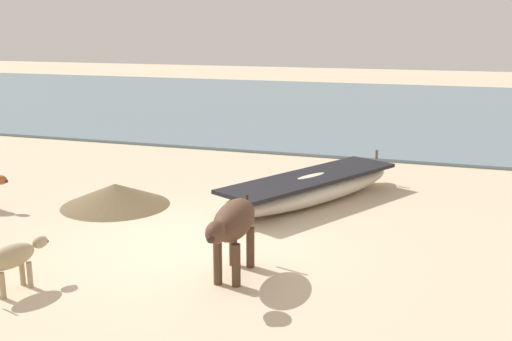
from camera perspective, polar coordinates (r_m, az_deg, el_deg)
name	(u,v)px	position (r m, az deg, el deg)	size (l,w,h in m)	color
ground	(200,245)	(9.40, -5.29, -6.98)	(80.00, 80.00, 0.00)	beige
sea_water	(365,107)	(25.30, 10.22, 5.90)	(60.00, 20.00, 0.08)	slate
fishing_boat_0	(311,188)	(11.54, 5.17, -1.62)	(3.07, 4.54, 0.72)	beige
calf_near_dun	(13,258)	(8.25, -21.86, -7.60)	(0.43, 0.94, 0.62)	tan
cow_second_adult_dark	(233,224)	(7.98, -2.17, -5.04)	(0.52, 1.60, 1.03)	#4C3323
debris_pile_0	(115,195)	(11.59, -13.08, -2.22)	(2.02, 2.02, 0.42)	brown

